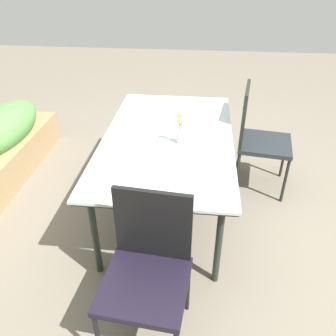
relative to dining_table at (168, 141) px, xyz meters
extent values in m
plane|color=#756B5B|center=(-0.10, -0.08, -0.68)|extent=(12.00, 12.00, 0.00)
cube|color=#B2C6C1|center=(0.00, 0.00, 0.04)|extent=(1.87, 1.07, 0.02)
cube|color=#232823|center=(0.00, 0.00, 0.01)|extent=(1.83, 1.05, 0.02)
cylinder|color=#232823|center=(-0.83, -0.43, -0.33)|extent=(0.05, 0.05, 0.71)
cylinder|color=#232823|center=(0.83, -0.43, -0.33)|extent=(0.05, 0.05, 0.71)
cylinder|color=#232823|center=(-0.83, 0.43, -0.33)|extent=(0.05, 0.05, 0.71)
cylinder|color=#232823|center=(0.83, 0.43, -0.33)|extent=(0.05, 0.05, 0.71)
cube|color=#242A2D|center=(0.42, -0.89, -0.20)|extent=(0.55, 0.55, 0.04)
cube|color=black|center=(0.45, -0.66, 0.08)|extent=(0.46, 0.10, 0.53)
cylinder|color=black|center=(0.61, -1.14, -0.44)|extent=(0.03, 0.03, 0.47)
cylinder|color=black|center=(0.17, -1.07, -0.44)|extent=(0.03, 0.03, 0.47)
cylinder|color=black|center=(0.67, -0.70, -0.44)|extent=(0.03, 0.03, 0.47)
cylinder|color=black|center=(0.23, -0.64, -0.44)|extent=(0.03, 0.03, 0.47)
cube|color=black|center=(-1.28, 0.00, -0.23)|extent=(0.52, 0.52, 0.04)
cube|color=black|center=(-1.06, -0.02, 0.03)|extent=(0.07, 0.46, 0.48)
cylinder|color=black|center=(-1.09, -0.24, -0.46)|extent=(0.03, 0.03, 0.44)
cylinder|color=black|center=(-1.05, 0.20, -0.46)|extent=(0.03, 0.03, 0.44)
cylinder|color=silver|center=(-0.10, -0.11, 0.10)|extent=(0.06, 0.06, 0.10)
cylinder|color=#569347|center=(-0.11, -0.10, 0.20)|extent=(0.01, 0.00, 0.18)
sphere|color=#EFCC4C|center=(-0.11, -0.10, 0.29)|extent=(0.04, 0.04, 0.04)
cylinder|color=#569347|center=(-0.10, -0.11, 0.16)|extent=(0.01, 0.00, 0.11)
sphere|color=#DB4C56|center=(-0.10, -0.11, 0.22)|extent=(0.03, 0.03, 0.03)
cylinder|color=#569347|center=(-0.10, -0.10, 0.17)|extent=(0.01, 0.00, 0.12)
sphere|color=#EFCC4C|center=(-0.10, -0.10, 0.23)|extent=(0.04, 0.04, 0.04)
ellipsoid|color=#569347|center=(0.52, 1.77, -0.20)|extent=(1.11, 0.46, 0.40)
camera|label=1|loc=(-2.51, -0.26, 1.36)|focal=36.46mm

